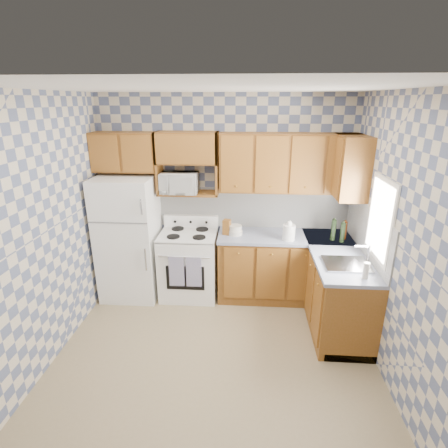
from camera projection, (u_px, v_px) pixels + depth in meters
The scene contains 29 objects.
floor at pixel (215, 356), 3.76m from camera, with size 3.40×3.40×0.00m, color #867452.
back_wall at pixel (225, 197), 4.81m from camera, with size 3.40×0.02×2.70m, color slate.
right_wall at pixel (398, 245), 3.20m from camera, with size 0.02×3.20×2.70m, color slate.
backsplash_back at pixel (253, 208), 4.83m from camera, with size 2.60×0.01×0.56m, color white.
backsplash_right at pixel (367, 230), 4.00m from camera, with size 0.01×1.60×0.56m, color white.
refrigerator at pixel (129, 238), 4.74m from camera, with size 0.75×0.70×1.68m, color white.
stove_body at pixel (189, 265), 4.84m from camera, with size 0.76×0.65×0.90m, color white.
cooktop at pixel (188, 234), 4.69m from camera, with size 0.76×0.65×0.03m, color silver.
backguard at pixel (191, 221), 4.91m from camera, with size 0.76×0.08×0.17m, color white.
dish_towel_left at pixel (177, 271), 4.50m from camera, with size 0.20×0.03×0.41m, color navy.
dish_towel_right at pixel (194, 272), 4.48m from camera, with size 0.20×0.03×0.41m, color navy.
base_cabinets_back at pixel (283, 268), 4.78m from camera, with size 1.75×0.60×0.88m, color brown.
base_cabinets_right at pixel (334, 287), 4.27m from camera, with size 0.60×1.60×0.88m, color brown.
countertop_back at pixel (285, 236), 4.62m from camera, with size 1.77×0.63×0.04m, color slate.
countertop_right at pixel (338, 253), 4.12m from camera, with size 0.63×1.60×0.04m, color slate.
upper_cabinets_back at pixel (288, 163), 4.43m from camera, with size 1.75×0.33×0.74m, color brown.
upper_cabinets_fridge at pixel (125, 152), 4.53m from camera, with size 0.82×0.33×0.50m, color brown.
upper_cabinets_right at pixel (349, 166), 4.21m from camera, with size 0.33×0.70×0.74m, color brown.
microwave_shelf at pixel (189, 193), 4.66m from camera, with size 0.80×0.33×0.03m, color brown.
microwave at pixel (179, 183), 4.56m from camera, with size 0.48×0.33×0.27m, color white.
sink at pixel (346, 264), 3.78m from camera, with size 0.48×0.40×0.03m, color #B7B7BC.
window at pixel (380, 219), 3.59m from camera, with size 0.02×0.66×0.86m, color silver.
bottle_0 at pixel (333, 230), 4.41m from camera, with size 0.06×0.06×0.27m, color black.
bottle_1 at pixel (342, 233), 4.35m from camera, with size 0.06×0.06×0.25m, color black.
bottle_2 at pixel (344, 231), 4.45m from camera, with size 0.06×0.06×0.23m, color #51220B.
knife_block at pixel (227, 227), 4.61m from camera, with size 0.09×0.09×0.20m, color brown.
electric_kettle at pixel (289, 232), 4.43m from camera, with size 0.16×0.16×0.20m, color white.
food_containers at pixel (235, 230), 4.62m from camera, with size 0.19×0.19×0.13m, color beige, non-canonical shape.
soap_bottle at pixel (366, 271), 3.47m from camera, with size 0.06×0.06×0.17m, color beige.
Camera 1 is at (0.32, -3.05, 2.60)m, focal length 28.00 mm.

